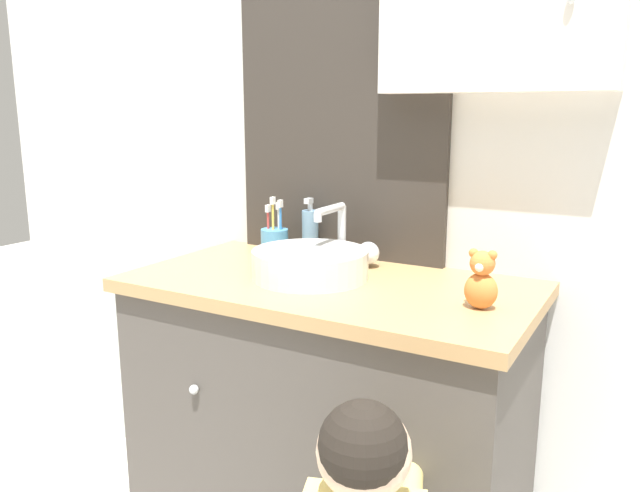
{
  "coord_description": "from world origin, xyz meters",
  "views": [
    {
      "loc": [
        0.75,
        -1.04,
        1.32
      ],
      "look_at": [
        0.0,
        0.27,
        0.99
      ],
      "focal_mm": 35.0,
      "sensor_mm": 36.0,
      "label": 1
    }
  ],
  "objects_px": {
    "toothbrush_holder": "(275,241)",
    "soap_dispenser": "(310,232)",
    "teddy_bear": "(481,281)",
    "sink_basin": "(313,262)"
  },
  "relations": [
    {
      "from": "toothbrush_holder",
      "to": "soap_dispenser",
      "type": "distance_m",
      "value": 0.11
    },
    {
      "from": "soap_dispenser",
      "to": "teddy_bear",
      "type": "bearing_deg",
      "value": -23.74
    },
    {
      "from": "soap_dispenser",
      "to": "teddy_bear",
      "type": "xyz_separation_m",
      "value": [
        0.59,
        -0.26,
        -0.01
      ]
    },
    {
      "from": "sink_basin",
      "to": "soap_dispenser",
      "type": "bearing_deg",
      "value": 121.98
    },
    {
      "from": "sink_basin",
      "to": "soap_dispenser",
      "type": "relative_size",
      "value": 2.05
    },
    {
      "from": "sink_basin",
      "to": "toothbrush_holder",
      "type": "bearing_deg",
      "value": 144.97
    },
    {
      "from": "toothbrush_holder",
      "to": "teddy_bear",
      "type": "distance_m",
      "value": 0.71
    },
    {
      "from": "toothbrush_holder",
      "to": "soap_dispenser",
      "type": "relative_size",
      "value": 1.03
    },
    {
      "from": "sink_basin",
      "to": "soap_dispenser",
      "type": "height_order",
      "value": "sink_basin"
    },
    {
      "from": "sink_basin",
      "to": "soap_dispenser",
      "type": "xyz_separation_m",
      "value": [
        -0.13,
        0.21,
        0.03
      ]
    }
  ]
}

